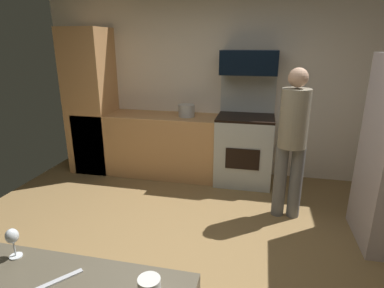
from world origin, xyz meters
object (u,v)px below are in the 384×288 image
oven_range (244,147)px  microwave (249,62)px  stock_pot (187,111)px  person_cook (292,138)px  wine_glass_mid (12,238)px

oven_range → microwave: size_ratio=2.02×
microwave → oven_range: bearing=-90.0°
oven_range → stock_pot: 0.95m
oven_range → microwave: 1.14m
stock_pot → person_cook: bearing=-32.3°
oven_range → person_cook: size_ratio=0.90×
wine_glass_mid → person_cook: bearing=57.5°
oven_range → wine_glass_mid: 3.32m
oven_range → person_cook: person_cook is taller
oven_range → wine_glass_mid: size_ratio=9.73×
microwave → wine_glass_mid: bearing=-105.9°
oven_range → microwave: (-0.00, 0.09, 1.13)m
microwave → wine_glass_mid: microwave is taller
person_cook → wine_glass_mid: (-1.46, -2.29, 0.08)m
wine_glass_mid → stock_pot: (0.10, 3.16, -0.02)m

